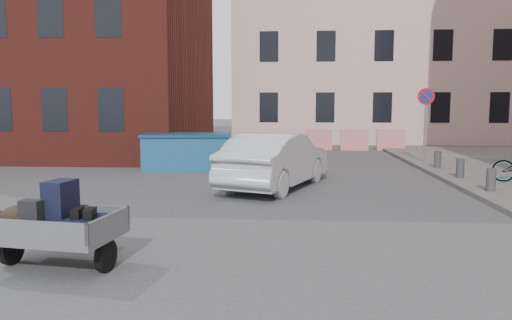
{
  "coord_description": "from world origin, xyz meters",
  "views": [
    {
      "loc": [
        1.17,
        -8.83,
        2.23
      ],
      "look_at": [
        0.49,
        1.05,
        1.1
      ],
      "focal_mm": 35.0,
      "sensor_mm": 36.0,
      "label": 1
    }
  ],
  "objects": [
    {
      "name": "ground",
      "position": [
        0.0,
        0.0,
        0.0
      ],
      "size": [
        120.0,
        120.0,
        0.0
      ],
      "primitive_type": "plane",
      "color": "#38383A",
      "rests_on": "ground"
    },
    {
      "name": "dumpster",
      "position": [
        -2.32,
        7.64,
        0.61
      ],
      "size": [
        3.03,
        1.77,
        1.21
      ],
      "rotation": [
        0.0,
        0.0,
        0.1
      ],
      "color": "#1A527D",
      "rests_on": "ground"
    },
    {
      "name": "bollards",
      "position": [
        6.0,
        3.4,
        0.4
      ],
      "size": [
        0.22,
        9.02,
        0.55
      ],
      "color": "#3A3A3D",
      "rests_on": "sidewalk"
    },
    {
      "name": "building_pink",
      "position": [
        6.0,
        22.0,
        7.0
      ],
      "size": [
        16.0,
        8.0,
        14.0
      ],
      "primitive_type": "cube",
      "color": "beige",
      "rests_on": "ground"
    },
    {
      "name": "trailer",
      "position": [
        -1.99,
        -2.45,
        0.61
      ],
      "size": [
        1.74,
        1.9,
        1.2
      ],
      "rotation": [
        0.0,
        0.0,
        -0.15
      ],
      "color": "black",
      "rests_on": "ground"
    },
    {
      "name": "silver_car",
      "position": [
        0.8,
        4.23,
        0.73
      ],
      "size": [
        2.99,
        4.69,
        1.46
      ],
      "primitive_type": "imported",
      "rotation": [
        0.0,
        0.0,
        2.78
      ],
      "color": "#AFB1B6",
      "rests_on": "ground"
    },
    {
      "name": "no_parking_sign",
      "position": [
        6.0,
        9.48,
        2.01
      ],
      "size": [
        0.6,
        0.09,
        2.65
      ],
      "color": "gray",
      "rests_on": "sidewalk"
    },
    {
      "name": "barriers",
      "position": [
        4.2,
        15.0,
        0.5
      ],
      "size": [
        4.7,
        0.18,
        1.0
      ],
      "color": "red",
      "rests_on": "ground"
    }
  ]
}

